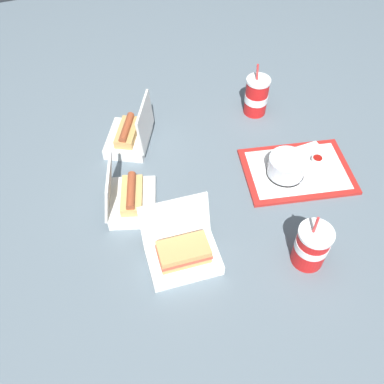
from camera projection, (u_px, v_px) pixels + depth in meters
ground_plane at (198, 198)px, 1.43m from camera, size 3.20×3.20×0.00m
food_tray at (297, 171)px, 1.49m from camera, size 0.42×0.33×0.01m
cake_container at (286, 167)px, 1.45m from camera, size 0.13×0.13×0.07m
ketchup_cup at (317, 160)px, 1.50m from camera, size 0.04×0.04×0.02m
napkin_stack at (312, 154)px, 1.53m from camera, size 0.10×0.10×0.00m
plastic_fork at (306, 183)px, 1.45m from camera, size 0.10×0.07×0.00m
clamshell_hotdog_center at (130, 198)px, 1.37m from camera, size 0.20×0.23×0.19m
clamshell_sandwich_back at (183, 253)px, 1.24m from camera, size 0.22×0.20×0.17m
clamshell_hotdog_right at (130, 135)px, 1.56m from camera, size 0.22×0.24×0.18m
soda_cup_back at (256, 96)px, 1.65m from camera, size 0.09×0.09×0.21m
soda_cup_right at (312, 246)px, 1.22m from camera, size 0.10×0.10×0.20m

